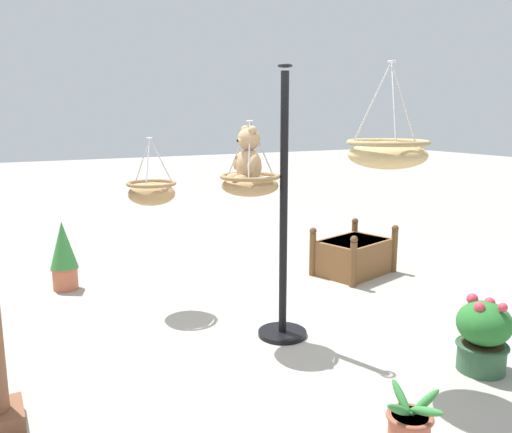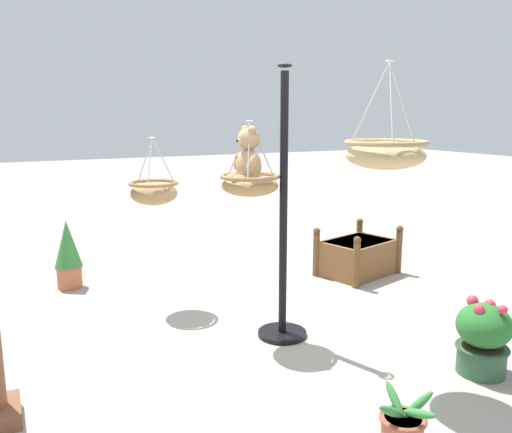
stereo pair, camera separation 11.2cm
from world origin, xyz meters
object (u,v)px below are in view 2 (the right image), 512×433
Objects in this scene: hanging_basket_left_high at (385,153)px; potted_plant_flowering_red at (483,337)px; potted_plant_bushy_green at (68,254)px; hanging_basket_right_low at (154,192)px; display_pole_central at (283,258)px; hanging_basket_with_teddy at (250,184)px; teddy_bear at (247,159)px; wooden_planter_box at (358,256)px.

potted_plant_flowering_red is (-0.34, -0.75, -1.40)m from hanging_basket_left_high.
hanging_basket_left_high reaches higher than potted_plant_bushy_green.
potted_plant_bushy_green is at bearing 36.94° from hanging_basket_right_low.
display_pole_central is at bearing 16.78° from hanging_basket_left_high.
hanging_basket_left_high is (-1.10, -0.54, 0.32)m from hanging_basket_with_teddy.
teddy_bear is 0.82× the size of potted_plant_flowering_red.
potted_plant_flowering_red is (-1.44, -1.29, -1.09)m from hanging_basket_with_teddy.
hanging_basket_left_high is at bearing -150.18° from potted_plant_bushy_green.
hanging_basket_left_high is (-0.95, -0.29, 0.97)m from display_pole_central.
teddy_bear is at bearing 26.95° from hanging_basket_left_high.
hanging_basket_with_teddy reaches higher than potted_plant_bushy_green.
hanging_basket_with_teddy is 1.31× the size of teddy_bear.
teddy_bear reaches higher than hanging_basket_right_low.
teddy_bear is 0.62× the size of potted_plant_bushy_green.
hanging_basket_right_low is at bearing 26.40° from hanging_basket_with_teddy.
hanging_basket_right_low is 2.72m from wooden_planter_box.
hanging_basket_with_teddy is 0.21m from teddy_bear.
hanging_basket_left_high is at bearing 65.85° from potted_plant_flowering_red.
display_pole_central is 1.39m from hanging_basket_left_high.
potted_plant_bushy_green is at bearing 34.54° from display_pole_central.
teddy_bear is 2.73m from potted_plant_bushy_green.
hanging_basket_with_teddy is 2.66m from potted_plant_bushy_green.
teddy_bear is (0.15, 0.27, 0.87)m from display_pole_central.
hanging_basket_right_low is 3.26m from potted_plant_flowering_red.
hanging_basket_left_high is 0.94× the size of potted_plant_bushy_green.
teddy_bear reaches higher than wooden_planter_box.
teddy_bear is at bearing -148.73° from potted_plant_bushy_green.
hanging_basket_left_high reaches higher than hanging_basket_with_teddy.
wooden_planter_box is (-0.05, -2.54, -0.96)m from hanging_basket_right_low.
hanging_basket_with_teddy is 0.81× the size of potted_plant_bushy_green.
hanging_basket_with_teddy reaches higher than hanging_basket_right_low.
hanging_basket_with_teddy is at bearing 41.84° from potted_plant_flowering_red.
hanging_basket_right_low is 1.13× the size of potted_plant_flowering_red.
wooden_planter_box is at bearing -15.81° from potted_plant_flowering_red.
potted_plant_bushy_green reaches higher than wooden_planter_box.
hanging_basket_left_high is 1.11× the size of hanging_basket_right_low.
teddy_bear is at bearing -154.59° from hanging_basket_right_low.
hanging_basket_right_low is at bearing 26.19° from hanging_basket_left_high.
hanging_basket_with_teddy is at bearing 117.77° from wooden_planter_box.
teddy_bear is 2.34m from potted_plant_flowering_red.
wooden_planter_box is (1.05, -2.02, -1.36)m from teddy_bear.
hanging_basket_left_high is 2.98m from wooden_planter_box.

